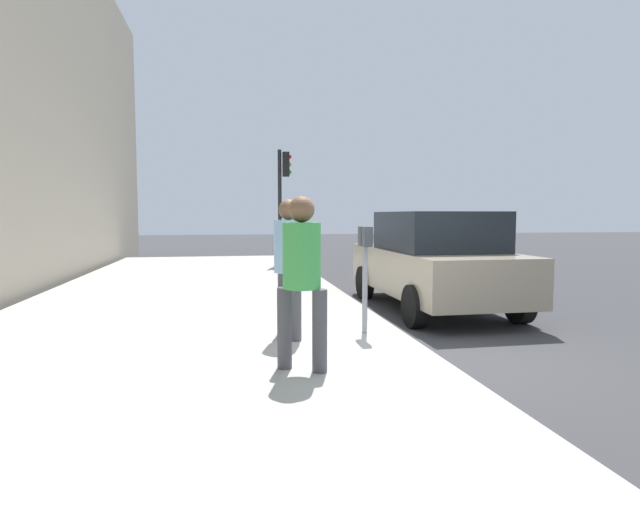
% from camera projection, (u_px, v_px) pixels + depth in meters
% --- Properties ---
extents(ground_plane, '(80.00, 80.00, 0.00)m').
position_uv_depth(ground_plane, '(417.00, 353.00, 6.45)').
color(ground_plane, '#38383A').
rests_on(ground_plane, ground).
extents(sidewalk_slab, '(28.00, 6.00, 0.15)m').
position_uv_depth(sidewalk_slab, '(167.00, 359.00, 5.92)').
color(sidewalk_slab, '#A8A59E').
rests_on(sidewalk_slab, ground_plane).
extents(parking_meter, '(0.36, 0.12, 1.41)m').
position_uv_depth(parking_meter, '(365.00, 256.00, 6.85)').
color(parking_meter, gray).
rests_on(parking_meter, sidewalk_slab).
extents(pedestrian_at_meter, '(0.52, 0.38, 1.76)m').
position_uv_depth(pedestrian_at_meter, '(289.00, 257.00, 6.57)').
color(pedestrian_at_meter, '#47474C').
rests_on(pedestrian_at_meter, sidewalk_slab).
extents(pedestrian_bystander, '(0.38, 0.48, 1.75)m').
position_uv_depth(pedestrian_bystander, '(302.00, 269.00, 5.17)').
color(pedestrian_bystander, '#47474C').
rests_on(pedestrian_bystander, sidewalk_slab).
extents(parked_sedan_near, '(4.42, 2.00, 1.77)m').
position_uv_depth(parked_sedan_near, '(434.00, 260.00, 9.35)').
color(parked_sedan_near, gray).
rests_on(parked_sedan_near, ground_plane).
extents(traffic_signal, '(0.24, 0.44, 3.60)m').
position_uv_depth(traffic_signal, '(283.00, 188.00, 16.32)').
color(traffic_signal, black).
rests_on(traffic_signal, sidewalk_slab).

